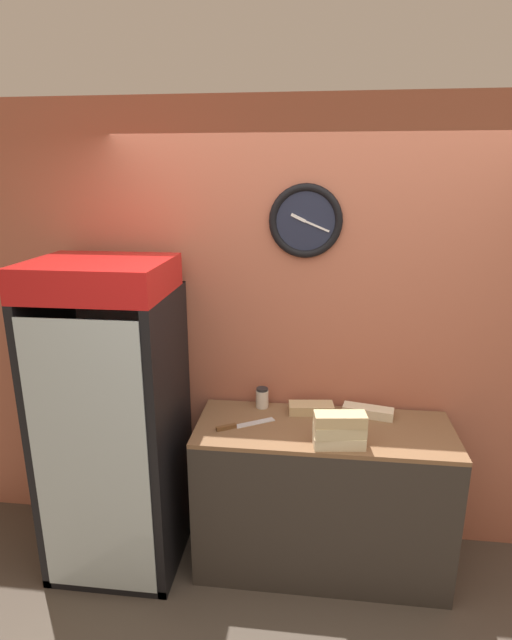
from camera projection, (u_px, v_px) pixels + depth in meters
wall_back at (326, 335)px, 2.99m from camera, size 5.20×0.10×2.70m
prep_counter at (321, 497)px, 2.94m from camera, size 1.45×0.56×0.91m
beverage_cooler at (116, 401)px, 2.90m from camera, size 0.73×0.69×1.85m
sandwich_stack_bottom at (339, 441)px, 2.60m from camera, size 0.28×0.13×0.06m
sandwich_stack_middle at (340, 430)px, 2.58m from camera, size 0.28×0.15×0.06m
sandwich_stack_top at (340, 419)px, 2.56m from camera, size 0.28×0.13×0.06m
sandwich_flat_left at (311, 408)px, 2.97m from camera, size 0.27×0.14×0.06m
sandwich_flat_right at (368, 411)px, 2.93m from camera, size 0.30×0.15×0.05m
chefs_knife at (237, 426)px, 2.81m from camera, size 0.32×0.21×0.02m
condiment_jar at (262, 398)px, 3.04m from camera, size 0.08×0.08×0.12m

